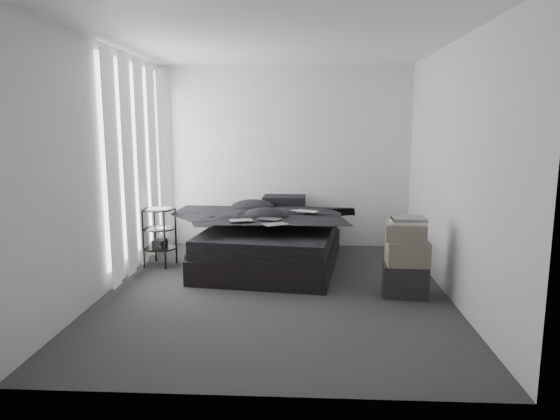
{
  "coord_description": "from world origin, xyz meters",
  "views": [
    {
      "loc": [
        0.32,
        -5.12,
        1.77
      ],
      "look_at": [
        0.0,
        0.8,
        0.75
      ],
      "focal_mm": 32.0,
      "sensor_mm": 36.0,
      "label": 1
    }
  ],
  "objects_px": {
    "laptop": "(303,206)",
    "side_stand": "(160,237)",
    "box_lower": "(405,280)",
    "bed": "(272,254)"
  },
  "relations": [
    {
      "from": "laptop",
      "to": "side_stand",
      "type": "bearing_deg",
      "value": -152.11
    },
    {
      "from": "laptop",
      "to": "box_lower",
      "type": "distance_m",
      "value": 1.63
    },
    {
      "from": "bed",
      "to": "box_lower",
      "type": "distance_m",
      "value": 1.81
    },
    {
      "from": "bed",
      "to": "laptop",
      "type": "bearing_deg",
      "value": 7.5
    },
    {
      "from": "bed",
      "to": "side_stand",
      "type": "distance_m",
      "value": 1.44
    },
    {
      "from": "side_stand",
      "to": "box_lower",
      "type": "xyz_separation_m",
      "value": [
        2.89,
        -0.98,
        -0.19
      ]
    },
    {
      "from": "laptop",
      "to": "side_stand",
      "type": "height_order",
      "value": "laptop"
    },
    {
      "from": "box_lower",
      "to": "side_stand",
      "type": "bearing_deg",
      "value": 161.18
    },
    {
      "from": "box_lower",
      "to": "bed",
      "type": "bearing_deg",
      "value": 144.07
    },
    {
      "from": "laptop",
      "to": "side_stand",
      "type": "relative_size",
      "value": 0.46
    }
  ]
}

